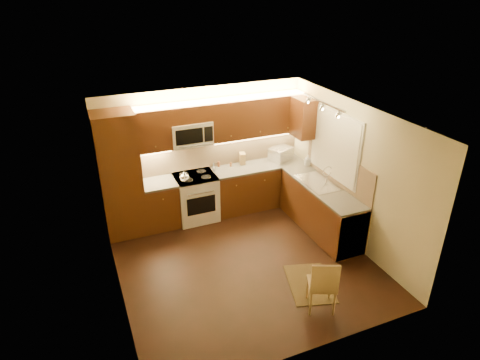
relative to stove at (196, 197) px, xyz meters
name	(u,v)px	position (x,y,z in m)	size (l,w,h in m)	color
floor	(244,262)	(0.30, -1.68, -0.46)	(4.00, 4.00, 0.01)	black
ceiling	(245,118)	(0.30, -1.68, 2.04)	(4.00, 4.00, 0.01)	beige
wall_back	(204,151)	(0.30, 0.32, 0.79)	(4.00, 0.01, 2.50)	#C7BB91
wall_front	(314,272)	(0.30, -3.67, 0.79)	(4.00, 0.01, 2.50)	#C7BB91
wall_left	(111,223)	(-1.70, -1.68, 0.79)	(0.01, 4.00, 2.50)	#C7BB91
wall_right	(352,175)	(2.30, -1.68, 0.79)	(0.01, 4.00, 2.50)	#C7BB91
pantry	(120,176)	(-1.35, 0.02, 0.69)	(0.70, 0.60, 2.30)	#45270E
base_cab_back_left	(161,205)	(-0.69, 0.02, -0.03)	(0.62, 0.60, 0.86)	#45270E
counter_back_left	(159,183)	(-0.69, 0.02, 0.42)	(0.62, 0.60, 0.04)	#383432
base_cab_back_right	(258,186)	(1.34, 0.02, -0.03)	(1.92, 0.60, 0.86)	#45270E
counter_back_right	(259,166)	(1.34, 0.02, 0.42)	(1.92, 0.60, 0.04)	#383432
base_cab_right	(320,209)	(2.00, -1.28, -0.03)	(0.60, 2.00, 0.86)	#45270E
counter_right	(323,187)	(2.00, -1.28, 0.42)	(0.60, 2.00, 0.04)	#383432
dishwasher	(343,228)	(2.00, -1.98, -0.03)	(0.58, 0.60, 0.84)	silver
backsplash_back	(221,151)	(0.65, 0.31, 0.74)	(3.30, 0.02, 0.60)	tan
backsplash_right	(338,169)	(2.29, -1.28, 0.74)	(0.02, 2.00, 0.60)	tan
upper_cab_back_left	(152,130)	(-0.69, 0.15, 1.42)	(0.62, 0.35, 0.75)	#45270E
upper_cab_back_right	(257,116)	(1.34, 0.15, 1.42)	(1.92, 0.35, 0.75)	#45270E
upper_cab_bridge	(189,113)	(0.00, 0.15, 1.63)	(0.76, 0.35, 0.31)	#45270E
upper_cab_right_corner	(304,118)	(2.12, -0.28, 1.42)	(0.35, 0.50, 0.75)	#45270E
stove	(196,197)	(0.00, 0.00, 0.00)	(0.76, 0.65, 0.92)	silver
microwave	(191,133)	(0.00, 0.14, 1.26)	(0.76, 0.38, 0.44)	silver
window_frame	(335,145)	(2.29, -1.12, 1.14)	(0.03, 1.44, 1.24)	silver
window_blinds	(334,145)	(2.27, -1.12, 1.14)	(0.02, 1.36, 1.16)	silver
sink	(319,179)	(2.00, -1.12, 0.52)	(0.52, 0.86, 0.15)	silver
faucet	(327,174)	(2.18, -1.12, 0.59)	(0.20, 0.04, 0.30)	silver
track_light_bar	(323,102)	(1.85, -1.27, 2.00)	(0.04, 1.20, 0.03)	silver
kettle	(184,176)	(-0.24, -0.14, 0.56)	(0.17, 0.17, 0.20)	silver
toaster_oven	(281,154)	(1.86, 0.09, 0.57)	(0.44, 0.33, 0.26)	silver
knife_block	(242,158)	(1.06, 0.21, 0.56)	(0.10, 0.17, 0.23)	olive
spice_jar_a	(214,165)	(0.47, 0.26, 0.49)	(0.05, 0.05, 0.10)	silver
spice_jar_b	(219,164)	(0.58, 0.26, 0.49)	(0.05, 0.05, 0.10)	brown
spice_jar_c	(215,168)	(0.44, 0.13, 0.48)	(0.05, 0.05, 0.09)	silver
spice_jar_d	(231,164)	(0.80, 0.18, 0.48)	(0.04, 0.04, 0.08)	brown
soap_bottle	(308,160)	(2.23, -0.35, 0.55)	(0.10, 0.10, 0.22)	silver
rug	(310,284)	(1.01, -2.58, -0.45)	(0.63, 0.95, 0.01)	black
dining_chair	(322,283)	(0.89, -3.05, -0.03)	(0.38, 0.38, 0.86)	olive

